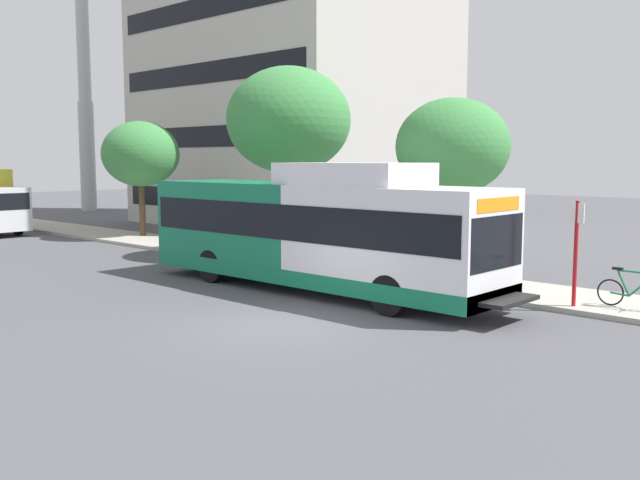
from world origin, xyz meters
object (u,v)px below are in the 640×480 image
transit_bus (315,231)px  street_tree_near_stop (452,147)px  bicycle_parked (634,291)px  bus_stop_sign_pole (576,245)px  street_tree_mid_block (289,120)px  street_tree_far_block (141,154)px

transit_bus → street_tree_near_stop: (4.03, -1.92, 2.41)m
transit_bus → street_tree_near_stop: size_ratio=2.25×
bicycle_parked → bus_stop_sign_pole: bearing=120.3°
street_tree_mid_block → bicycle_parked: bearing=-95.6°
street_tree_mid_block → street_tree_far_block: bearing=91.3°
street_tree_mid_block → transit_bus: bearing=-128.4°
bicycle_parked → street_tree_far_block: size_ratio=0.33×
transit_bus → street_tree_mid_block: street_tree_mid_block is taller
street_tree_near_stop → street_tree_mid_block: size_ratio=0.77×
street_tree_near_stop → bicycle_parked: bearing=-99.9°
street_tree_near_stop → street_tree_mid_block: bearing=87.8°
street_tree_near_stop → street_tree_mid_block: street_tree_mid_block is taller
transit_bus → bicycle_parked: (3.02, -7.75, -1.14)m
bus_stop_sign_pole → street_tree_far_block: 21.93m
transit_bus → street_tree_near_stop: bearing=-25.4°
street_tree_mid_block → street_tree_near_stop: bearing=-92.2°
transit_bus → street_tree_mid_block: bearing=51.6°
transit_bus → street_tree_near_stop: 5.07m
transit_bus → bus_stop_sign_pole: transit_bus is taller
street_tree_near_stop → street_tree_far_block: street_tree_near_stop is taller
transit_bus → bus_stop_sign_pole: size_ratio=4.71×
street_tree_mid_block → street_tree_far_block: 9.80m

